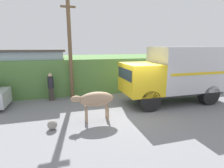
# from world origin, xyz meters

# --- Properties ---
(ground_plane) EXTENTS (60.00, 60.00, 0.00)m
(ground_plane) POSITION_xyz_m (0.00, 0.00, 0.00)
(ground_plane) COLOR gray
(hillside_embankment) EXTENTS (32.00, 6.60, 2.51)m
(hillside_embankment) POSITION_xyz_m (0.00, 7.01, 1.26)
(hillside_embankment) COLOR #568442
(hillside_embankment) RESTS_ON ground_plane
(building_backdrop) EXTENTS (4.92, 2.70, 3.18)m
(building_backdrop) POSITION_xyz_m (-5.79, 5.17, 1.61)
(building_backdrop) COLOR #99ADB7
(building_backdrop) RESTS_ON ground_plane
(cargo_truck) EXTENTS (6.34, 2.43, 3.36)m
(cargo_truck) POSITION_xyz_m (3.09, 0.74, 1.84)
(cargo_truck) COLOR #2D2D2D
(cargo_truck) RESTS_ON ground_plane
(brown_cow) EXTENTS (1.97, 0.67, 1.36)m
(brown_cow) POSITION_xyz_m (-2.21, -0.59, 1.01)
(brown_cow) COLOR #9E7F60
(brown_cow) RESTS_ON ground_plane
(pedestrian_on_hill) EXTENTS (0.42, 0.42, 1.76)m
(pedestrian_on_hill) POSITION_xyz_m (-4.34, 3.18, 0.96)
(pedestrian_on_hill) COLOR #38332D
(pedestrian_on_hill) RESTS_ON ground_plane
(utility_pole) EXTENTS (0.90, 0.24, 6.50)m
(utility_pole) POSITION_xyz_m (-3.04, 3.33, 3.36)
(utility_pole) COLOR brown
(utility_pole) RESTS_ON ground_plane
(roadside_rock) EXTENTS (0.40, 0.40, 0.40)m
(roadside_rock) POSITION_xyz_m (-4.13, -1.00, 0.20)
(roadside_rock) COLOR gray
(roadside_rock) RESTS_ON ground_plane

